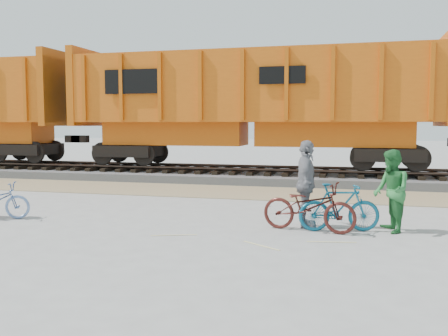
{
  "coord_description": "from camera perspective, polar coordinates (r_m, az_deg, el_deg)",
  "views": [
    {
      "loc": [
        2.38,
        -9.8,
        2.16
      ],
      "look_at": [
        -0.6,
        1.5,
        1.13
      ],
      "focal_mm": 40.0,
      "sensor_mm": 36.0,
      "label": 1
    }
  ],
  "objects": [
    {
      "name": "ground",
      "position": [
        10.31,
        1.09,
        -7.07
      ],
      "size": [
        120.0,
        120.0,
        0.0
      ],
      "primitive_type": "plane",
      "color": "#9E9E99",
      "rests_on": "ground"
    },
    {
      "name": "gravel_strip",
      "position": [
        15.63,
        5.86,
        -2.91
      ],
      "size": [
        120.0,
        3.0,
        0.02
      ],
      "primitive_type": "cube",
      "color": "tan",
      "rests_on": "ground"
    },
    {
      "name": "ballast_bed",
      "position": [
        19.05,
        7.49,
        -1.07
      ],
      "size": [
        120.0,
        4.0,
        0.3
      ],
      "primitive_type": "cube",
      "color": "slate",
      "rests_on": "ground"
    },
    {
      "name": "track",
      "position": [
        19.02,
        7.5,
        -0.1
      ],
      "size": [
        120.0,
        2.6,
        0.24
      ],
      "color": "black",
      "rests_on": "ballast_bed"
    },
    {
      "name": "hopper_car_center",
      "position": [
        19.21,
        3.13,
        7.55
      ],
      "size": [
        14.0,
        3.13,
        4.65
      ],
      "color": "black",
      "rests_on": "track"
    },
    {
      "name": "bicycle_teal",
      "position": [
        10.33,
        13.03,
        -4.41
      ],
      "size": [
        1.69,
        0.84,
        0.98
      ],
      "primitive_type": "imported",
      "rotation": [
        0.0,
        0.0,
        1.82
      ],
      "color": "#0E5876",
      "rests_on": "ground"
    },
    {
      "name": "bicycle_maroon",
      "position": [
        10.21,
        9.67,
        -4.38
      ],
      "size": [
        2.01,
        1.02,
        1.01
      ],
      "primitive_type": "imported",
      "rotation": [
        0.0,
        0.0,
        1.38
      ],
      "color": "#431814",
      "rests_on": "ground"
    },
    {
      "name": "person_man",
      "position": [
        10.5,
        18.56,
        -2.5
      ],
      "size": [
        0.82,
        0.95,
        1.67
      ],
      "primitive_type": "imported",
      "rotation": [
        0.0,
        0.0,
        -1.3
      ],
      "color": "#287335",
      "rests_on": "ground"
    },
    {
      "name": "person_woman",
      "position": [
        10.56,
        9.36,
        -1.81
      ],
      "size": [
        0.56,
        1.11,
        1.83
      ],
      "primitive_type": "imported",
      "rotation": [
        0.0,
        0.0,
        1.68
      ],
      "color": "gray",
      "rests_on": "ground"
    }
  ]
}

